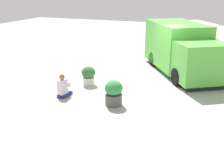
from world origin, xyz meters
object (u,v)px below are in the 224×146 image
planter_flowering_near (89,75)px  planter_flowering_far (114,93)px  food_truck (181,50)px  person_customer (63,88)px

planter_flowering_near → planter_flowering_far: 2.35m
food_truck → planter_flowering_near: bearing=-136.2°
person_customer → planter_flowering_near: (0.31, 1.53, 0.09)m
planter_flowering_near → planter_flowering_far: bearing=-42.8°
planter_flowering_near → planter_flowering_far: (1.72, -1.60, 0.03)m
person_customer → planter_flowering_near: person_customer is taller
person_customer → planter_flowering_near: bearing=78.6°
food_truck → planter_flowering_near: size_ratio=6.93×
planter_flowering_far → person_customer: bearing=178.2°
person_customer → planter_flowering_far: (2.03, -0.07, 0.12)m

